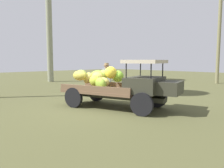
{
  "coord_description": "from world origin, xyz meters",
  "views": [
    {
      "loc": [
        6.4,
        -5.68,
        1.79
      ],
      "look_at": [
        0.27,
        0.27,
        0.9
      ],
      "focal_mm": 35.68,
      "sensor_mm": 36.0,
      "label": 1
    }
  ],
  "objects": [
    {
      "name": "ground_plane",
      "position": [
        0.0,
        0.0,
        0.0
      ],
      "size": [
        60.0,
        60.0,
        0.0
      ],
      "primitive_type": "plane",
      "color": "brown"
    },
    {
      "name": "farmer",
      "position": [
        -1.43,
        1.55,
        0.96
      ],
      "size": [
        0.58,
        0.55,
        1.69
      ],
      "rotation": [
        0.0,
        0.0,
        -1.03
      ],
      "color": "#3A3E4E",
      "rests_on": "ground"
    },
    {
      "name": "truck",
      "position": [
        0.61,
        0.41,
        0.9
      ],
      "size": [
        4.66,
        2.74,
        1.83
      ],
      "rotation": [
        0.0,
        0.0,
        0.29
      ],
      "color": "#323226",
      "rests_on": "ground"
    }
  ]
}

